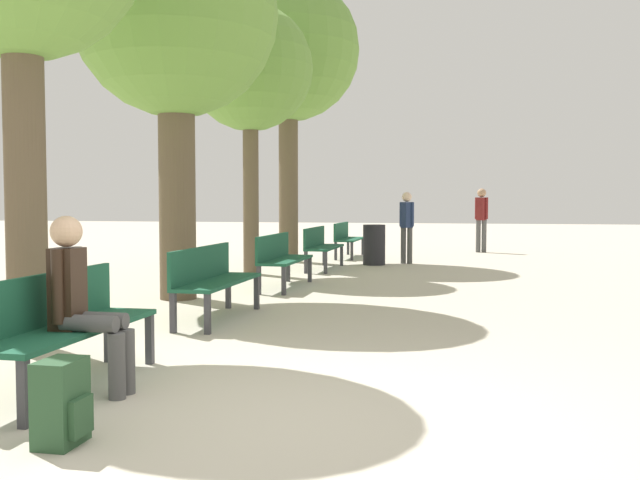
{
  "coord_description": "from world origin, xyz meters",
  "views": [
    {
      "loc": [
        1.14,
        -4.26,
        1.38
      ],
      "look_at": [
        -0.76,
        4.88,
        0.87
      ],
      "focal_mm": 40.0,
      "sensor_mm": 36.0,
      "label": 1
    }
  ],
  "objects_px": {
    "bench_row_1": "(212,276)",
    "bench_row_3": "(320,244)",
    "person_seated": "(82,299)",
    "bench_row_2": "(281,256)",
    "trash_bin": "(374,245)",
    "pedestrian_mid": "(481,216)",
    "tree_row_3": "(288,52)",
    "tree_row_2": "(250,70)",
    "bench_row_4": "(346,236)",
    "pedestrian_near": "(407,223)",
    "tree_row_1": "(175,19)",
    "bench_row_0": "(62,320)",
    "backpack": "(62,403)"
  },
  "relations": [
    {
      "from": "tree_row_1",
      "to": "pedestrian_mid",
      "type": "distance_m",
      "value": 11.45
    },
    {
      "from": "bench_row_2",
      "to": "pedestrian_mid",
      "type": "height_order",
      "value": "pedestrian_mid"
    },
    {
      "from": "person_seated",
      "to": "pedestrian_near",
      "type": "distance_m",
      "value": 11.21
    },
    {
      "from": "tree_row_1",
      "to": "trash_bin",
      "type": "relative_size",
      "value": 6.22
    },
    {
      "from": "bench_row_0",
      "to": "pedestrian_near",
      "type": "distance_m",
      "value": 11.15
    },
    {
      "from": "bench_row_1",
      "to": "tree_row_3",
      "type": "bearing_deg",
      "value": 97.84
    },
    {
      "from": "bench_row_3",
      "to": "person_seated",
      "type": "relative_size",
      "value": 1.44
    },
    {
      "from": "bench_row_4",
      "to": "person_seated",
      "type": "bearing_deg",
      "value": -88.96
    },
    {
      "from": "pedestrian_near",
      "to": "trash_bin",
      "type": "height_order",
      "value": "pedestrian_near"
    },
    {
      "from": "tree_row_2",
      "to": "tree_row_3",
      "type": "height_order",
      "value": "tree_row_3"
    },
    {
      "from": "bench_row_4",
      "to": "tree_row_1",
      "type": "relative_size",
      "value": 0.34
    },
    {
      "from": "bench_row_3",
      "to": "backpack",
      "type": "distance_m",
      "value": 10.49
    },
    {
      "from": "pedestrian_near",
      "to": "pedestrian_mid",
      "type": "relative_size",
      "value": 0.92
    },
    {
      "from": "bench_row_4",
      "to": "tree_row_3",
      "type": "bearing_deg",
      "value": -126.73
    },
    {
      "from": "bench_row_1",
      "to": "trash_bin",
      "type": "xyz_separation_m",
      "value": [
        0.93,
        7.46,
        -0.08
      ]
    },
    {
      "from": "pedestrian_near",
      "to": "trash_bin",
      "type": "xyz_separation_m",
      "value": [
        -0.66,
        -0.45,
        -0.47
      ]
    },
    {
      "from": "tree_row_2",
      "to": "tree_row_3",
      "type": "xyz_separation_m",
      "value": [
        -0.0,
        2.86,
        0.91
      ]
    },
    {
      "from": "trash_bin",
      "to": "person_seated",
      "type": "bearing_deg",
      "value": -93.78
    },
    {
      "from": "pedestrian_mid",
      "to": "trash_bin",
      "type": "height_order",
      "value": "pedestrian_mid"
    },
    {
      "from": "backpack",
      "to": "pedestrian_mid",
      "type": "xyz_separation_m",
      "value": [
        2.59,
        15.99,
        0.74
      ]
    },
    {
      "from": "bench_row_0",
      "to": "pedestrian_mid",
      "type": "height_order",
      "value": "pedestrian_mid"
    },
    {
      "from": "bench_row_1",
      "to": "trash_bin",
      "type": "relative_size",
      "value": 2.12
    },
    {
      "from": "bench_row_1",
      "to": "bench_row_4",
      "type": "height_order",
      "value": "same"
    },
    {
      "from": "pedestrian_mid",
      "to": "trash_bin",
      "type": "xyz_separation_m",
      "value": [
        -2.33,
        -4.31,
        -0.55
      ]
    },
    {
      "from": "bench_row_1",
      "to": "person_seated",
      "type": "bearing_deg",
      "value": -85.95
    },
    {
      "from": "person_seated",
      "to": "pedestrian_mid",
      "type": "distance_m",
      "value": 15.3
    },
    {
      "from": "bench_row_3",
      "to": "person_seated",
      "type": "bearing_deg",
      "value": -88.62
    },
    {
      "from": "bench_row_2",
      "to": "tree_row_2",
      "type": "distance_m",
      "value": 3.97
    },
    {
      "from": "person_seated",
      "to": "backpack",
      "type": "height_order",
      "value": "person_seated"
    },
    {
      "from": "trash_bin",
      "to": "pedestrian_near",
      "type": "bearing_deg",
      "value": 34.37
    },
    {
      "from": "pedestrian_mid",
      "to": "backpack",
      "type": "bearing_deg",
      "value": -99.21
    },
    {
      "from": "bench_row_2",
      "to": "bench_row_4",
      "type": "xyz_separation_m",
      "value": [
        0.0,
        6.25,
        0.0
      ]
    },
    {
      "from": "trash_bin",
      "to": "pedestrian_mid",
      "type": "bearing_deg",
      "value": 61.58
    },
    {
      "from": "pedestrian_mid",
      "to": "tree_row_3",
      "type": "bearing_deg",
      "value": -138.49
    },
    {
      "from": "bench_row_3",
      "to": "backpack",
      "type": "relative_size",
      "value": 3.77
    },
    {
      "from": "bench_row_0",
      "to": "tree_row_1",
      "type": "height_order",
      "value": "tree_row_1"
    },
    {
      "from": "pedestrian_near",
      "to": "tree_row_2",
      "type": "bearing_deg",
      "value": -133.19
    },
    {
      "from": "bench_row_1",
      "to": "bench_row_3",
      "type": "bearing_deg",
      "value": 90.0
    },
    {
      "from": "backpack",
      "to": "pedestrian_near",
      "type": "distance_m",
      "value": 12.18
    },
    {
      "from": "bench_row_4",
      "to": "bench_row_2",
      "type": "bearing_deg",
      "value": -90.0
    },
    {
      "from": "bench_row_3",
      "to": "pedestrian_near",
      "type": "height_order",
      "value": "pedestrian_near"
    },
    {
      "from": "bench_row_0",
      "to": "tree_row_2",
      "type": "relative_size",
      "value": 0.37
    },
    {
      "from": "tree_row_2",
      "to": "person_seated",
      "type": "bearing_deg",
      "value": -80.95
    },
    {
      "from": "bench_row_2",
      "to": "trash_bin",
      "type": "distance_m",
      "value": 4.43
    },
    {
      "from": "bench_row_0",
      "to": "pedestrian_near",
      "type": "height_order",
      "value": "pedestrian_near"
    },
    {
      "from": "bench_row_3",
      "to": "tree_row_2",
      "type": "distance_m",
      "value": 3.68
    },
    {
      "from": "person_seated",
      "to": "bench_row_2",
      "type": "bearing_deg",
      "value": 92.06
    },
    {
      "from": "bench_row_0",
      "to": "tree_row_1",
      "type": "xyz_separation_m",
      "value": [
        -1.09,
        4.71,
        3.39
      ]
    },
    {
      "from": "bench_row_1",
      "to": "trash_bin",
      "type": "bearing_deg",
      "value": 82.86
    },
    {
      "from": "tree_row_1",
      "to": "pedestrian_near",
      "type": "bearing_deg",
      "value": 67.0
    }
  ]
}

